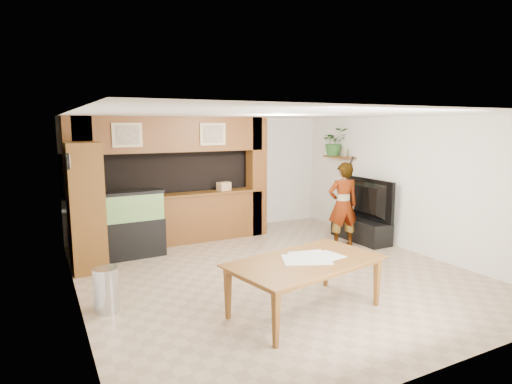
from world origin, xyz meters
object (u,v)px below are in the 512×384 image
aquarium (133,225)px  person (343,205)px  television (362,199)px  pantry_cabinet (86,207)px  dining_table (307,287)px

aquarium → person: (3.89, -1.22, 0.25)m
television → person: (-0.64, -0.18, -0.04)m
pantry_cabinet → aquarium: pantry_cabinet is taller
person → dining_table: person is taller
aquarium → television: television is taller
pantry_cabinet → television: (5.35, -0.76, -0.18)m
person → dining_table: 3.33m
aquarium → dining_table: size_ratio=0.62×
dining_table → pantry_cabinet: bearing=115.0°
aquarium → dining_table: bearing=-68.8°
television → dining_table: bearing=130.0°
pantry_cabinet → television: 5.41m
television → dining_table: television is taller
person → aquarium: bearing=-2.6°
aquarium → television: size_ratio=0.83×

